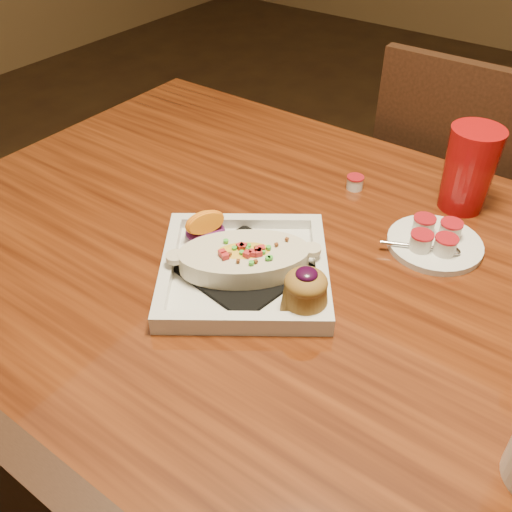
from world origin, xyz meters
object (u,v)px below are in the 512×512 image
Objects in this scene: saucer at (434,241)px; red_tumbler at (469,170)px; table at (338,327)px; chair_far at (459,219)px; plate at (251,267)px.

red_tumbler is (-0.01, 0.14, 0.06)m from saucer.
table is 1.61× the size of chair_far.
red_tumbler reaches higher than plate.
chair_far is 2.67× the size of plate.
chair_far is at bearing 101.55° from red_tumbler.
table is 0.65m from chair_far.
chair_far is at bearing 90.00° from table.
chair_far is 0.77m from plate.
saucer is (0.08, 0.16, 0.11)m from table.
chair_far is at bearing 99.09° from saucer.
table is 4.31× the size of plate.
chair_far reaches higher than table.
plate is (-0.12, -0.08, 0.12)m from table.
plate is at bearing 80.66° from chair_far.
table is at bearing 90.00° from chair_far.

